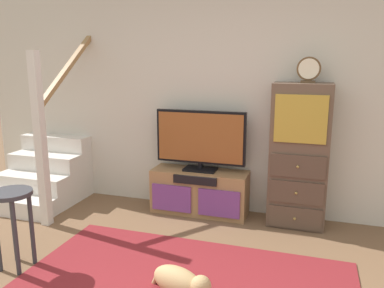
{
  "coord_description": "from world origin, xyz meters",
  "views": [
    {
      "loc": [
        0.87,
        -1.78,
        1.71
      ],
      "look_at": [
        -0.29,
        1.87,
        0.87
      ],
      "focal_mm": 36.14,
      "sensor_mm": 36.0,
      "label": 1
    }
  ],
  "objects_px": {
    "desk_clock": "(309,70)",
    "bar_stool_near": "(12,211)",
    "media_console": "(200,192)",
    "side_cabinet": "(299,156)",
    "television": "(200,139)",
    "dog": "(181,282)"
  },
  "relations": [
    {
      "from": "desk_clock",
      "to": "bar_stool_near",
      "type": "distance_m",
      "value": 2.95
    },
    {
      "from": "media_console",
      "to": "side_cabinet",
      "type": "relative_size",
      "value": 0.73
    },
    {
      "from": "television",
      "to": "desk_clock",
      "type": "height_order",
      "value": "desk_clock"
    },
    {
      "from": "bar_stool_near",
      "to": "dog",
      "type": "height_order",
      "value": "bar_stool_near"
    },
    {
      "from": "television",
      "to": "desk_clock",
      "type": "relative_size",
      "value": 3.99
    },
    {
      "from": "television",
      "to": "dog",
      "type": "distance_m",
      "value": 1.79
    },
    {
      "from": "desk_clock",
      "to": "bar_stool_near",
      "type": "relative_size",
      "value": 0.38
    },
    {
      "from": "media_console",
      "to": "television",
      "type": "distance_m",
      "value": 0.61
    },
    {
      "from": "television",
      "to": "bar_stool_near",
      "type": "xyz_separation_m",
      "value": [
        -1.12,
        -1.62,
        -0.35
      ]
    },
    {
      "from": "desk_clock",
      "to": "dog",
      "type": "height_order",
      "value": "desk_clock"
    },
    {
      "from": "bar_stool_near",
      "to": "media_console",
      "type": "bearing_deg",
      "value": 54.97
    },
    {
      "from": "media_console",
      "to": "desk_clock",
      "type": "xyz_separation_m",
      "value": [
        1.1,
        -0.0,
        1.36
      ]
    },
    {
      "from": "side_cabinet",
      "to": "bar_stool_near",
      "type": "height_order",
      "value": "side_cabinet"
    },
    {
      "from": "media_console",
      "to": "dog",
      "type": "distance_m",
      "value": 1.61
    },
    {
      "from": "side_cabinet",
      "to": "dog",
      "type": "relative_size",
      "value": 2.84
    },
    {
      "from": "television",
      "to": "dog",
      "type": "height_order",
      "value": "television"
    },
    {
      "from": "side_cabinet",
      "to": "media_console",
      "type": "bearing_deg",
      "value": -179.45
    },
    {
      "from": "television",
      "to": "side_cabinet",
      "type": "distance_m",
      "value": 1.06
    },
    {
      "from": "media_console",
      "to": "side_cabinet",
      "type": "distance_m",
      "value": 1.17
    },
    {
      "from": "bar_stool_near",
      "to": "desk_clock",
      "type": "bearing_deg",
      "value": 35.68
    },
    {
      "from": "side_cabinet",
      "to": "bar_stool_near",
      "type": "xyz_separation_m",
      "value": [
        -2.18,
        -1.61,
        -0.24
      ]
    },
    {
      "from": "desk_clock",
      "to": "side_cabinet",
      "type": "bearing_deg",
      "value": 160.5
    }
  ]
}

